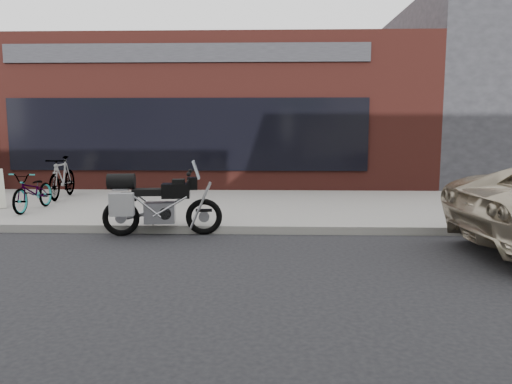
{
  "coord_description": "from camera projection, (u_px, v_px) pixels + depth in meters",
  "views": [
    {
      "loc": [
        0.38,
        -4.83,
        1.98
      ],
      "look_at": [
        0.11,
        3.46,
        0.85
      ],
      "focal_mm": 35.0,
      "sensor_mm": 36.0,
      "label": 1
    }
  ],
  "objects": [
    {
      "name": "ground",
      "position": [
        234.0,
        321.0,
        5.06
      ],
      "size": [
        120.0,
        120.0,
        0.0
      ],
      "primitive_type": "plane",
      "color": "black",
      "rests_on": "ground"
    },
    {
      "name": "near_sidewalk",
      "position": [
        256.0,
        204.0,
        11.98
      ],
      "size": [
        44.0,
        6.0,
        0.15
      ],
      "primitive_type": "cube",
      "color": "gray",
      "rests_on": "ground"
    },
    {
      "name": "storefront",
      "position": [
        209.0,
        117.0,
        18.67
      ],
      "size": [
        14.0,
        10.07,
        4.5
      ],
      "color": "#55211B",
      "rests_on": "ground"
    },
    {
      "name": "motorcycle",
      "position": [
        154.0,
        204.0,
        8.86
      ],
      "size": [
        2.13,
        0.84,
        1.35
      ],
      "rotation": [
        0.0,
        0.0,
        0.12
      ],
      "color": "black",
      "rests_on": "ground"
    },
    {
      "name": "bicycle_front",
      "position": [
        34.0,
        191.0,
        10.63
      ],
      "size": [
        0.61,
        1.6,
        0.83
      ],
      "primitive_type": "imported",
      "rotation": [
        0.0,
        0.0,
        -0.04
      ],
      "color": "gray",
      "rests_on": "near_sidewalk"
    },
    {
      "name": "bicycle_rear",
      "position": [
        62.0,
        177.0,
        12.37
      ],
      "size": [
        0.58,
        1.75,
        1.04
      ],
      "primitive_type": "imported",
      "rotation": [
        0.0,
        0.0,
        0.06
      ],
      "color": "gray",
      "rests_on": "near_sidewalk"
    }
  ]
}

